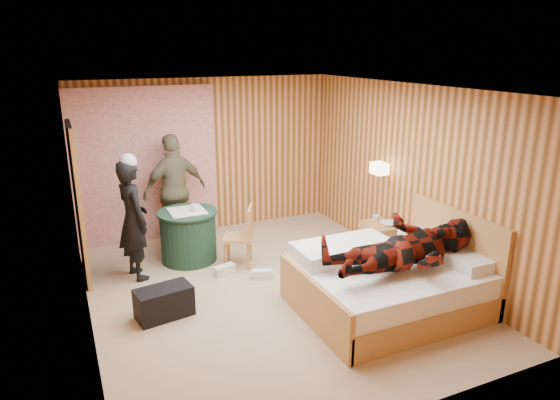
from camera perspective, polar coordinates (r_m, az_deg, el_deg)
name	(u,v)px	position (r m, az deg, el deg)	size (l,w,h in m)	color
floor	(268,290)	(6.41, -1.38, -10.28)	(4.20, 5.00, 0.01)	tan
ceiling	(266,89)	(5.72, -1.56, 12.58)	(4.20, 5.00, 0.01)	silver
wall_back	(208,156)	(8.24, -8.28, 5.00)	(4.20, 0.02, 2.50)	#DB9154
wall_left	(79,220)	(5.52, -21.99, -2.11)	(0.02, 5.00, 2.50)	#DB9154
wall_right	(410,178)	(7.00, 14.58, 2.48)	(0.02, 5.00, 2.50)	#DB9154
curtain	(146,166)	(7.97, -15.04, 3.82)	(2.20, 0.08, 2.40)	beige
doorway	(78,203)	(6.93, -22.10, -0.33)	(0.06, 0.90, 2.05)	black
wall_lamp	(380,168)	(7.23, 11.31, 3.57)	(0.26, 0.24, 0.16)	gold
bed	(389,283)	(6.03, 12.33, -9.22)	(2.01, 1.59, 1.09)	tan
nightstand	(380,240)	(7.38, 11.33, -4.53)	(0.40, 0.55, 0.53)	tan
round_table	(188,235)	(7.25, -10.42, -3.99)	(0.84, 0.84, 0.75)	#1D3F2D
chair_far	(177,211)	(7.82, -11.70, -1.24)	(0.42, 0.42, 0.93)	tan
chair_near	(243,232)	(6.93, -4.22, -3.68)	(0.52, 0.52, 0.86)	tan
duffel_bag	(164,302)	(5.92, -13.11, -11.32)	(0.62, 0.33, 0.35)	black
sneaker_left	(225,270)	(6.84, -6.35, -7.95)	(0.29, 0.12, 0.13)	silver
sneaker_right	(262,274)	(6.70, -2.03, -8.47)	(0.26, 0.11, 0.12)	silver
woman_standing	(133,220)	(6.75, -16.44, -2.21)	(0.58, 0.38, 1.60)	black
man_at_table	(175,190)	(7.76, -11.90, 1.10)	(1.01, 0.42, 1.72)	#6D6448
man_on_bed	(407,236)	(5.62, 14.34, -4.01)	(1.77, 0.67, 0.86)	#5F1309
book_lower	(383,224)	(7.25, 11.68, -2.71)	(0.17, 0.22, 0.02)	silver
book_upper	(383,223)	(7.24, 11.69, -2.56)	(0.16, 0.22, 0.02)	silver
cup_nightstand	(376,218)	(7.38, 10.89, -2.03)	(0.10, 0.10, 0.09)	silver
cup_table	(195,207)	(7.09, -9.72, -0.84)	(0.12, 0.12, 0.10)	silver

